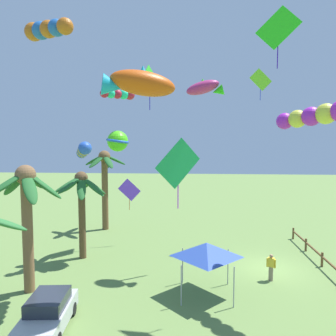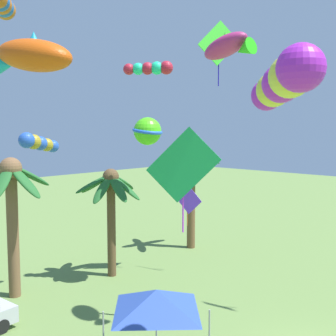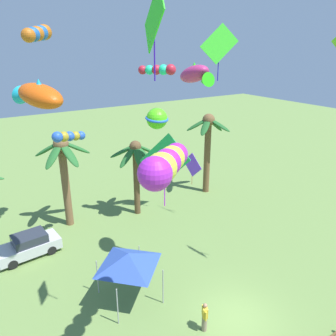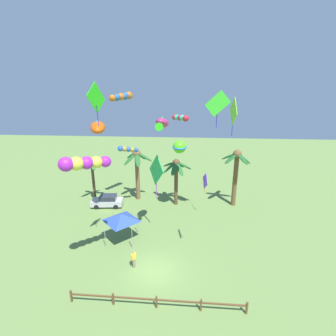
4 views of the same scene
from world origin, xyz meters
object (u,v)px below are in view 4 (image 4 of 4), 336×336
(kite_tube_2, at_px, (84,163))
(kite_tube_11, at_px, (127,149))
(palm_tree_2, at_px, (176,171))
(kite_diamond_10, at_px, (233,112))
(spectator_0, at_px, (134,259))
(palm_tree_0, at_px, (92,169))
(kite_diamond_1, at_px, (156,171))
(kite_tube_5, at_px, (122,97))
(parked_car_0, at_px, (108,201))
(kite_tube_0, at_px, (181,118))
(kite_fish_6, at_px, (162,123))
(kite_diamond_4, at_px, (218,104))
(kite_diamond_3, at_px, (96,98))
(kite_diamond_7, at_px, (205,181))
(palm_tree_1, at_px, (137,164))
(kite_ball_8, at_px, (180,147))
(kite_fish_9, at_px, (98,127))
(festival_tent, at_px, (121,217))

(kite_tube_2, xyz_separation_m, kite_tube_11, (0.21, 11.39, -1.69))
(palm_tree_2, xyz_separation_m, kite_diamond_10, (4.28, -12.99, 8.36))
(spectator_0, relative_size, kite_diamond_10, 0.65)
(palm_tree_0, xyz_separation_m, kite_diamond_1, (9.28, -6.96, 2.32))
(palm_tree_0, height_order, kite_tube_5, kite_tube_5)
(parked_car_0, bearing_deg, palm_tree_0, 144.92)
(palm_tree_0, height_order, kite_tube_0, kite_tube_0)
(kite_tube_5, relative_size, kite_fish_6, 1.15)
(parked_car_0, height_order, kite_diamond_4, kite_diamond_4)
(palm_tree_0, relative_size, palm_tree_2, 0.96)
(kite_tube_0, distance_m, kite_diamond_1, 6.62)
(palm_tree_2, bearing_deg, kite_tube_11, -159.11)
(kite_tube_0, relative_size, kite_diamond_4, 0.59)
(kite_diamond_3, distance_m, kite_diamond_7, 15.67)
(kite_diamond_1, bearing_deg, kite_tube_5, 127.06)
(palm_tree_1, bearing_deg, palm_tree_2, -12.97)
(kite_ball_8, bearing_deg, kite_tube_5, 164.67)
(kite_tube_5, bearing_deg, kite_fish_6, -55.23)
(kite_tube_5, relative_size, kite_diamond_7, 1.17)
(palm_tree_0, relative_size, kite_tube_0, 2.76)
(palm_tree_1, distance_m, kite_diamond_7, 9.54)
(kite_fish_9, bearing_deg, kite_tube_5, 73.44)
(palm_tree_1, bearing_deg, kite_ball_8, -33.24)
(kite_diamond_4, bearing_deg, kite_diamond_7, 114.35)
(kite_tube_11, bearing_deg, parked_car_0, 167.33)
(palm_tree_0, distance_m, spectator_0, 15.31)
(kite_diamond_4, distance_m, kite_tube_5, 11.07)
(palm_tree_2, height_order, festival_tent, palm_tree_2)
(palm_tree_2, bearing_deg, kite_fish_6, -95.57)
(festival_tent, bearing_deg, kite_diamond_3, -94.21)
(parked_car_0, height_order, kite_tube_11, kite_tube_11)
(palm_tree_1, bearing_deg, kite_fish_6, -65.75)
(festival_tent, height_order, kite_tube_5, kite_tube_5)
(parked_car_0, height_order, kite_tube_0, kite_tube_0)
(festival_tent, distance_m, kite_fish_9, 9.26)
(kite_fish_6, bearing_deg, kite_tube_0, 76.50)
(palm_tree_2, height_order, parked_car_0, palm_tree_2)
(kite_diamond_7, height_order, kite_ball_8, kite_ball_8)
(festival_tent, xyz_separation_m, kite_diamond_1, (3.28, 1.65, 4.32))
(kite_diamond_3, xyz_separation_m, kite_tube_5, (-1.11, 11.16, -0.15))
(kite_diamond_7, relative_size, kite_diamond_10, 1.02)
(kite_fish_6, height_order, kite_diamond_7, kite_fish_6)
(kite_tube_0, bearing_deg, kite_fish_6, -103.50)
(kite_tube_5, bearing_deg, kite_diamond_7, -11.93)
(parked_car_0, bearing_deg, kite_diamond_4, -12.71)
(palm_tree_0, distance_m, palm_tree_2, 10.88)
(palm_tree_0, height_order, kite_fish_9, kite_fish_9)
(palm_tree_1, height_order, kite_fish_6, kite_fish_6)
(kite_tube_0, bearing_deg, palm_tree_1, 146.28)
(palm_tree_2, relative_size, kite_tube_11, 2.73)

